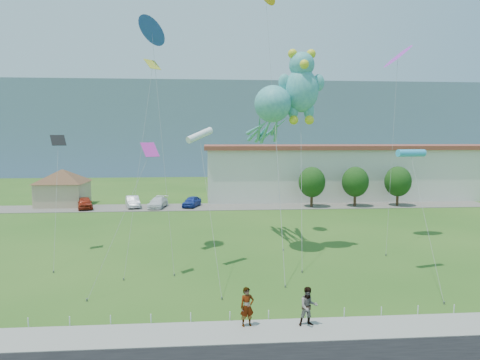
# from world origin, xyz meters

# --- Properties ---
(ground) EXTENTS (160.00, 160.00, 0.00)m
(ground) POSITION_xyz_m (0.00, 0.00, 0.00)
(ground) COLOR #265317
(ground) RESTS_ON ground
(sidewalk) EXTENTS (80.00, 2.50, 0.10)m
(sidewalk) POSITION_xyz_m (0.00, -2.75, 0.05)
(sidewalk) COLOR gray
(sidewalk) RESTS_ON ground
(parking_strip) EXTENTS (70.00, 6.00, 0.06)m
(parking_strip) POSITION_xyz_m (0.00, 35.00, 0.03)
(parking_strip) COLOR #59544C
(parking_strip) RESTS_ON ground
(hill_ridge) EXTENTS (160.00, 50.00, 25.00)m
(hill_ridge) POSITION_xyz_m (0.00, 120.00, 12.50)
(hill_ridge) COLOR slate
(hill_ridge) RESTS_ON ground
(pavilion) EXTENTS (9.20, 9.20, 5.00)m
(pavilion) POSITION_xyz_m (-24.00, 38.00, 3.02)
(pavilion) COLOR tan
(pavilion) RESTS_ON ground
(warehouse) EXTENTS (61.00, 15.00, 8.20)m
(warehouse) POSITION_xyz_m (26.00, 44.00, 4.12)
(warehouse) COLOR beige
(warehouse) RESTS_ON ground
(rope_fence) EXTENTS (26.05, 0.05, 0.50)m
(rope_fence) POSITION_xyz_m (0.00, -1.30, 0.25)
(rope_fence) COLOR white
(rope_fence) RESTS_ON ground
(tree_near) EXTENTS (3.60, 3.60, 5.47)m
(tree_near) POSITION_xyz_m (10.00, 34.00, 3.39)
(tree_near) COLOR #3F2B19
(tree_near) RESTS_ON ground
(tree_mid) EXTENTS (3.60, 3.60, 5.47)m
(tree_mid) POSITION_xyz_m (16.00, 34.00, 3.39)
(tree_mid) COLOR #3F2B19
(tree_mid) RESTS_ON ground
(tree_far) EXTENTS (3.60, 3.60, 5.47)m
(tree_far) POSITION_xyz_m (22.00, 34.00, 3.39)
(tree_far) COLOR #3F2B19
(tree_far) RESTS_ON ground
(pedestrian_left) EXTENTS (0.80, 0.61, 1.94)m
(pedestrian_left) POSITION_xyz_m (-2.20, -2.16, 1.07)
(pedestrian_left) COLOR gray
(pedestrian_left) RESTS_ON sidewalk
(pedestrian_right) EXTENTS (0.99, 0.80, 1.94)m
(pedestrian_right) POSITION_xyz_m (0.83, -2.34, 1.07)
(pedestrian_right) COLOR gray
(pedestrian_right) RESTS_ON sidewalk
(parked_car_red) EXTENTS (3.11, 4.83, 1.53)m
(parked_car_red) POSITION_xyz_m (-20.18, 34.67, 0.83)
(parked_car_red) COLOR maroon
(parked_car_red) RESTS_ON parking_strip
(parked_car_silver) EXTENTS (2.73, 4.79, 1.49)m
(parked_car_silver) POSITION_xyz_m (-14.11, 35.42, 0.81)
(parked_car_silver) COLOR silver
(parked_car_silver) RESTS_ON parking_strip
(parked_car_white) EXTENTS (2.65, 4.99, 1.38)m
(parked_car_white) POSITION_xyz_m (-10.68, 34.81, 0.75)
(parked_car_white) COLOR white
(parked_car_white) RESTS_ON parking_strip
(parked_car_blue) EXTENTS (2.84, 4.44, 1.41)m
(parked_car_blue) POSITION_xyz_m (-6.20, 35.17, 0.76)
(parked_car_blue) COLOR navy
(parked_car_blue) RESTS_ON parking_strip
(octopus_kite) EXTENTS (2.94, 15.76, 13.52)m
(octopus_kite) POSITION_xyz_m (1.17, 13.23, 11.29)
(octopus_kite) COLOR teal
(octopus_kite) RESTS_ON ground
(teddy_bear_kite) EXTENTS (3.76, 7.26, 16.43)m
(teddy_bear_kite) POSITION_xyz_m (3.54, 12.16, 13.60)
(teddy_bear_kite) COLOR teal
(teddy_bear_kite) RESTS_ON ground
(small_kite_yellow) EXTENTS (2.08, 6.98, 15.43)m
(small_kite_yellow) POSITION_xyz_m (-8.45, 10.94, 13.03)
(small_kite_yellow) COLOR gold
(small_kite_yellow) RESTS_ON ground
(small_kite_blue) EXTENTS (2.95, 7.44, 18.48)m
(small_kite_blue) POSITION_xyz_m (-8.32, 12.66, 17.35)
(small_kite_blue) COLOR blue
(small_kite_blue) RESTS_ON ground
(small_kite_purple) EXTENTS (3.91, 6.38, 17.31)m
(small_kite_purple) POSITION_xyz_m (12.92, 15.37, 16.24)
(small_kite_purple) COLOR purple
(small_kite_purple) RESTS_ON ground
(small_kite_cyan) EXTENTS (1.04, 7.29, 8.74)m
(small_kite_cyan) POSITION_xyz_m (9.91, 6.01, 8.24)
(small_kite_cyan) COLOR #31A9DE
(small_kite_cyan) RESTS_ON ground
(small_kite_black) EXTENTS (1.99, 6.61, 9.59)m
(small_kite_black) POSITION_xyz_m (-15.97, 12.73, 8.19)
(small_kite_black) COLOR black
(small_kite_black) RESTS_ON ground
(small_kite_white) EXTENTS (1.61, 7.77, 9.98)m
(small_kite_white) POSITION_xyz_m (-4.60, 8.12, 9.46)
(small_kite_white) COLOR white
(small_kite_white) RESTS_ON ground
(small_kite_pink) EXTENTS (3.90, 4.94, 9.01)m
(small_kite_pink) POSITION_xyz_m (-8.18, 5.78, 7.71)
(small_kite_pink) COLOR #E933B7
(small_kite_pink) RESTS_ON ground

